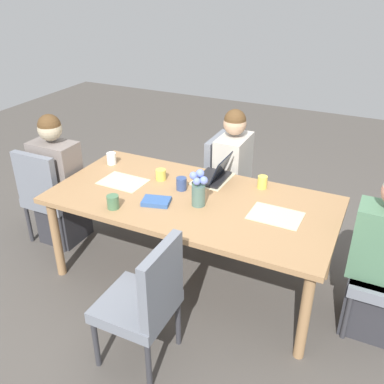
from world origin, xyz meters
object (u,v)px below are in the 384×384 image
at_px(dining_table, 192,206).
at_px(person_head_right_left_near, 59,187).
at_px(person_near_left_mid, 232,180).
at_px(coffee_mug_near_left, 113,202).
at_px(coffee_mug_near_right, 111,158).
at_px(person_head_left_left_far, 380,265).
at_px(laptop_near_left_mid, 215,175).
at_px(coffee_mug_centre_left, 262,182).
at_px(coffee_mug_centre_right, 181,184).
at_px(chair_near_left_mid, 227,179).
at_px(flower_vase, 199,189).
at_px(book_red_cover, 156,201).
at_px(chair_far_right_near, 146,299).
at_px(chair_head_right_left_near, 49,192).
at_px(coffee_mug_far_left, 161,175).

bearing_deg(dining_table, person_head_right_left_near, 0.01).
bearing_deg(person_near_left_mid, person_head_right_left_near, 30.74).
distance_m(coffee_mug_near_left, coffee_mug_near_right, 0.79).
height_order(person_head_right_left_near, coffee_mug_near_left, person_head_right_left_near).
relative_size(person_head_left_left_far, laptop_near_left_mid, 3.73).
relative_size(coffee_mug_centre_left, coffee_mug_centre_right, 1.00).
bearing_deg(person_near_left_mid, coffee_mug_centre_right, 77.21).
height_order(person_head_left_left_far, laptop_near_left_mid, person_head_left_left_far).
xyz_separation_m(coffee_mug_near_right, coffee_mug_centre_right, (-0.77, 0.17, -0.00)).
xyz_separation_m(chair_near_left_mid, coffee_mug_centre_left, (-0.47, 0.47, 0.28)).
bearing_deg(flower_vase, person_head_right_left_near, -2.97).
bearing_deg(coffee_mug_near_right, book_red_cover, 147.64).
distance_m(person_near_left_mid, chair_far_right_near, 1.67).
height_order(dining_table, chair_head_right_left_near, chair_head_right_left_near).
xyz_separation_m(dining_table, chair_far_right_near, (-0.11, 0.88, -0.16)).
bearing_deg(coffee_mug_centre_right, coffee_mug_far_left, -20.07).
height_order(person_near_left_mid, person_head_left_left_far, same).
bearing_deg(chair_near_left_mid, coffee_mug_centre_left, 135.13).
distance_m(coffee_mug_near_left, coffee_mug_centre_left, 1.15).
relative_size(coffee_mug_near_right, coffee_mug_far_left, 1.16).
relative_size(chair_far_right_near, coffee_mug_centre_left, 9.13).
distance_m(coffee_mug_near_right, coffee_mug_centre_left, 1.33).
bearing_deg(person_head_left_left_far, flower_vase, 4.96).
distance_m(chair_head_right_left_near, flower_vase, 1.50).
bearing_deg(book_red_cover, chair_far_right_near, 99.31).
distance_m(chair_head_right_left_near, coffee_mug_near_left, 1.01).
bearing_deg(book_red_cover, flower_vase, -173.19).
distance_m(chair_far_right_near, coffee_mug_near_left, 0.80).
height_order(person_head_right_left_near, chair_far_right_near, person_head_right_left_near).
height_order(coffee_mug_near_right, book_red_cover, coffee_mug_near_right).
bearing_deg(dining_table, coffee_mug_near_left, 40.59).
xyz_separation_m(chair_far_right_near, coffee_mug_far_left, (0.47, -1.05, 0.27)).
bearing_deg(chair_near_left_mid, person_head_left_left_far, 149.78).
xyz_separation_m(coffee_mug_near_left, coffee_mug_far_left, (-0.08, -0.55, -0.01)).
bearing_deg(coffee_mug_centre_right, dining_table, 146.38).
bearing_deg(person_head_right_left_near, person_near_left_mid, -149.26).
relative_size(flower_vase, coffee_mug_centre_right, 2.70).
relative_size(person_head_right_left_near, chair_far_right_near, 1.33).
height_order(dining_table, person_head_right_left_near, person_head_right_left_near).
relative_size(person_near_left_mid, coffee_mug_centre_left, 12.12).
bearing_deg(person_head_right_left_near, book_red_cover, 170.39).
xyz_separation_m(chair_near_left_mid, book_red_cover, (0.15, 1.04, 0.25)).
distance_m(flower_vase, coffee_mug_far_left, 0.52).
xyz_separation_m(flower_vase, coffee_mug_centre_right, (0.22, -0.16, -0.08)).
relative_size(dining_table, coffee_mug_centre_left, 21.64).
distance_m(chair_head_right_left_near, person_head_left_left_far, 2.72).
height_order(dining_table, book_red_cover, book_red_cover).
bearing_deg(coffee_mug_near_right, dining_table, 164.06).
distance_m(dining_table, book_red_cover, 0.29).
xyz_separation_m(person_near_left_mid, coffee_mug_far_left, (0.39, 0.62, 0.25)).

